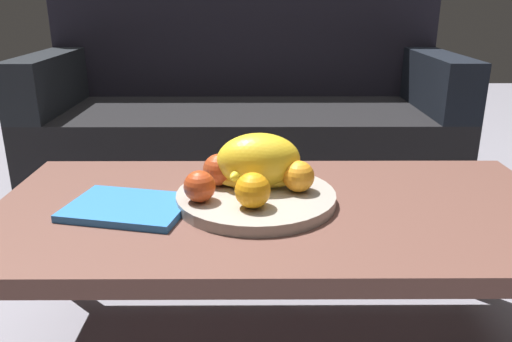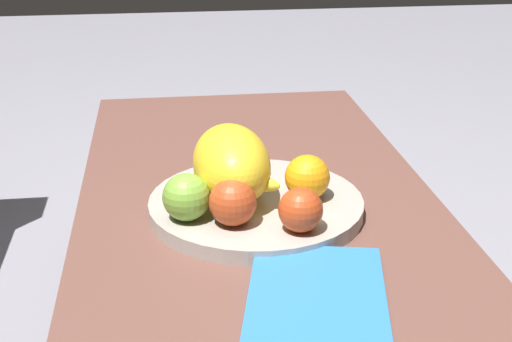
{
  "view_description": "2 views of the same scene",
  "coord_description": "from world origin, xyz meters",
  "px_view_note": "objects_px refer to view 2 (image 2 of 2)",
  "views": [
    {
      "loc": [
        -0.05,
        -1.04,
        0.84
      ],
      "look_at": [
        -0.05,
        0.01,
        0.48
      ],
      "focal_mm": 35.53,
      "sensor_mm": 36.0,
      "label": 1
    },
    {
      "loc": [
        -1.12,
        0.15,
        0.93
      ],
      "look_at": [
        -0.05,
        0.01,
        0.48
      ],
      "focal_mm": 50.56,
      "sensor_mm": 36.0,
      "label": 2
    }
  ],
  "objects_px": {
    "coffee_table": "(259,221)",
    "apple_left": "(301,210)",
    "orange_left": "(307,177)",
    "apple_right": "(186,197)",
    "banana_bunch": "(235,185)",
    "fruit_bowl": "(256,206)",
    "magazine": "(317,297)",
    "melon_large_front": "(231,164)",
    "apple_front": "(233,202)",
    "orange_front": "(246,158)"
  },
  "relations": [
    {
      "from": "orange_front",
      "to": "magazine",
      "type": "distance_m",
      "value": 0.38
    },
    {
      "from": "melon_large_front",
      "to": "apple_front",
      "type": "relative_size",
      "value": 2.58
    },
    {
      "from": "apple_front",
      "to": "magazine",
      "type": "bearing_deg",
      "value": -154.65
    },
    {
      "from": "melon_large_front",
      "to": "orange_front",
      "type": "distance_m",
      "value": 0.1
    },
    {
      "from": "banana_bunch",
      "to": "apple_right",
      "type": "bearing_deg",
      "value": 122.6
    },
    {
      "from": "melon_large_front",
      "to": "apple_right",
      "type": "bearing_deg",
      "value": 130.02
    },
    {
      "from": "apple_left",
      "to": "apple_right",
      "type": "height_order",
      "value": "apple_right"
    },
    {
      "from": "melon_large_front",
      "to": "magazine",
      "type": "bearing_deg",
      "value": -163.55
    },
    {
      "from": "orange_left",
      "to": "apple_front",
      "type": "bearing_deg",
      "value": 120.62
    },
    {
      "from": "orange_left",
      "to": "apple_left",
      "type": "bearing_deg",
      "value": 163.86
    },
    {
      "from": "fruit_bowl",
      "to": "apple_right",
      "type": "xyz_separation_m",
      "value": [
        -0.06,
        0.12,
        0.05
      ]
    },
    {
      "from": "apple_left",
      "to": "apple_right",
      "type": "relative_size",
      "value": 0.91
    },
    {
      "from": "coffee_table",
      "to": "fruit_bowl",
      "type": "xyz_separation_m",
      "value": [
        -0.05,
        0.01,
        0.05
      ]
    },
    {
      "from": "melon_large_front",
      "to": "orange_left",
      "type": "xyz_separation_m",
      "value": [
        -0.01,
        -0.12,
        -0.02
      ]
    },
    {
      "from": "apple_left",
      "to": "orange_left",
      "type": "bearing_deg",
      "value": -16.14
    },
    {
      "from": "fruit_bowl",
      "to": "orange_front",
      "type": "bearing_deg",
      "value": 3.14
    },
    {
      "from": "coffee_table",
      "to": "apple_left",
      "type": "xyz_separation_m",
      "value": [
        -0.17,
        -0.04,
        0.1
      ]
    },
    {
      "from": "coffee_table",
      "to": "magazine",
      "type": "distance_m",
      "value": 0.33
    },
    {
      "from": "apple_left",
      "to": "magazine",
      "type": "distance_m",
      "value": 0.17
    },
    {
      "from": "orange_left",
      "to": "banana_bunch",
      "type": "xyz_separation_m",
      "value": [
        0.0,
        0.12,
        -0.01
      ]
    },
    {
      "from": "apple_front",
      "to": "apple_left",
      "type": "distance_m",
      "value": 0.1
    },
    {
      "from": "apple_front",
      "to": "magazine",
      "type": "relative_size",
      "value": 0.29
    },
    {
      "from": "apple_right",
      "to": "magazine",
      "type": "bearing_deg",
      "value": -143.75
    },
    {
      "from": "orange_left",
      "to": "apple_left",
      "type": "relative_size",
      "value": 1.1
    },
    {
      "from": "melon_large_front",
      "to": "apple_left",
      "type": "distance_m",
      "value": 0.16
    },
    {
      "from": "fruit_bowl",
      "to": "apple_left",
      "type": "distance_m",
      "value": 0.14
    },
    {
      "from": "apple_front",
      "to": "fruit_bowl",
      "type": "bearing_deg",
      "value": -28.99
    },
    {
      "from": "apple_front",
      "to": "apple_left",
      "type": "bearing_deg",
      "value": -109.47
    },
    {
      "from": "orange_left",
      "to": "apple_front",
      "type": "xyz_separation_m",
      "value": [
        -0.08,
        0.13,
        -0.0
      ]
    },
    {
      "from": "orange_left",
      "to": "apple_right",
      "type": "distance_m",
      "value": 0.21
    },
    {
      "from": "apple_left",
      "to": "apple_right",
      "type": "distance_m",
      "value": 0.18
    },
    {
      "from": "fruit_bowl",
      "to": "magazine",
      "type": "height_order",
      "value": "fruit_bowl"
    },
    {
      "from": "coffee_table",
      "to": "apple_left",
      "type": "relative_size",
      "value": 18.58
    },
    {
      "from": "apple_front",
      "to": "magazine",
      "type": "height_order",
      "value": "apple_front"
    },
    {
      "from": "banana_bunch",
      "to": "orange_left",
      "type": "bearing_deg",
      "value": -90.19
    },
    {
      "from": "orange_left",
      "to": "magazine",
      "type": "bearing_deg",
      "value": 171.63
    },
    {
      "from": "fruit_bowl",
      "to": "apple_right",
      "type": "distance_m",
      "value": 0.14
    },
    {
      "from": "fruit_bowl",
      "to": "apple_front",
      "type": "distance_m",
      "value": 0.11
    },
    {
      "from": "orange_left",
      "to": "apple_left",
      "type": "distance_m",
      "value": 0.12
    },
    {
      "from": "apple_front",
      "to": "apple_left",
      "type": "xyz_separation_m",
      "value": [
        -0.03,
        -0.1,
        -0.0
      ]
    },
    {
      "from": "fruit_bowl",
      "to": "magazine",
      "type": "xyz_separation_m",
      "value": [
        -0.28,
        -0.04,
        -0.0
      ]
    },
    {
      "from": "apple_right",
      "to": "banana_bunch",
      "type": "height_order",
      "value": "apple_right"
    },
    {
      "from": "fruit_bowl",
      "to": "orange_front",
      "type": "xyz_separation_m",
      "value": [
        0.09,
        0.01,
        0.05
      ]
    },
    {
      "from": "coffee_table",
      "to": "melon_large_front",
      "type": "distance_m",
      "value": 0.14
    },
    {
      "from": "apple_right",
      "to": "banana_bunch",
      "type": "relative_size",
      "value": 0.46
    },
    {
      "from": "coffee_table",
      "to": "fruit_bowl",
      "type": "distance_m",
      "value": 0.07
    },
    {
      "from": "orange_front",
      "to": "apple_left",
      "type": "bearing_deg",
      "value": -165.22
    },
    {
      "from": "fruit_bowl",
      "to": "apple_front",
      "type": "height_order",
      "value": "apple_front"
    },
    {
      "from": "orange_left",
      "to": "banana_bunch",
      "type": "distance_m",
      "value": 0.12
    },
    {
      "from": "melon_large_front",
      "to": "apple_front",
      "type": "bearing_deg",
      "value": 175.27
    }
  ]
}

